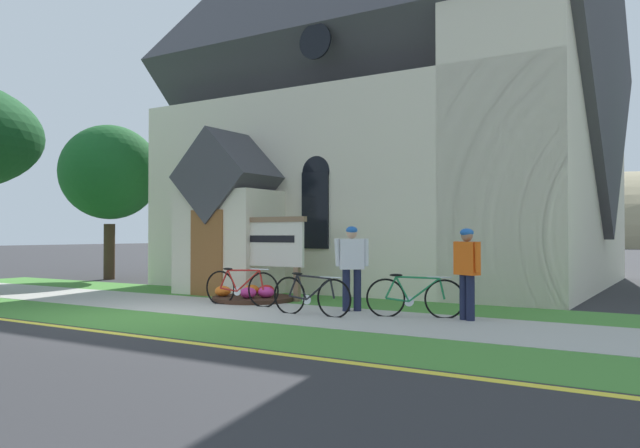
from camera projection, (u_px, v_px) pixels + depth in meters
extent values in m
plane|color=#2B2B2D|center=(272.00, 297.00, 14.70)|extent=(140.00, 140.00, 0.00)
cube|color=#A8A59E|center=(231.00, 308.00, 12.53)|extent=(32.00, 2.57, 0.01)
cube|color=#427F33|center=(146.00, 322.00, 10.61)|extent=(32.00, 1.94, 0.01)
cube|color=#427F33|center=(294.00, 298.00, 14.46)|extent=(24.00, 1.96, 0.01)
cube|color=yellow|center=(91.00, 330.00, 9.66)|extent=(28.00, 0.16, 0.01)
cube|color=beige|center=(403.00, 199.00, 19.84)|extent=(11.79, 10.59, 5.26)
cube|color=#424247|center=(403.00, 71.00, 19.91)|extent=(12.29, 10.78, 10.78)
cube|color=beige|center=(514.00, 45.00, 14.18)|extent=(2.75, 2.75, 11.72)
cube|color=beige|center=(229.00, 242.00, 15.74)|extent=(2.40, 1.60, 2.60)
cube|color=#424247|center=(229.00, 178.00, 15.77)|extent=(2.40, 1.80, 2.40)
cube|color=brown|center=(207.00, 253.00, 15.04)|extent=(1.00, 0.06, 2.10)
cube|color=black|center=(192.00, 213.00, 17.46)|extent=(0.76, 0.06, 1.90)
cone|color=black|center=(192.00, 180.00, 17.48)|extent=(0.80, 0.06, 0.80)
cube|color=black|center=(315.00, 210.00, 15.30)|extent=(0.76, 0.06, 1.90)
cone|color=black|center=(315.00, 172.00, 15.31)|extent=(0.80, 0.06, 0.80)
cylinder|color=black|center=(315.00, 41.00, 15.37)|extent=(0.90, 0.06, 0.90)
cube|color=#7F6047|center=(237.00, 281.00, 14.84)|extent=(0.12, 0.12, 0.77)
cube|color=#7F6047|center=(297.00, 284.00, 13.84)|extent=(0.12, 0.12, 0.77)
cube|color=silver|center=(266.00, 244.00, 14.35)|extent=(2.13, 0.16, 1.02)
cube|color=#7F6047|center=(266.00, 220.00, 14.36)|extent=(2.25, 0.21, 0.12)
cube|color=black|center=(265.00, 239.00, 14.32)|extent=(1.70, 0.08, 0.16)
cylinder|color=#382319|center=(253.00, 299.00, 13.91)|extent=(1.83, 1.83, 0.10)
ellipsoid|color=#CC338C|center=(266.00, 292.00, 13.68)|extent=(0.36, 0.36, 0.24)
ellipsoid|color=red|center=(266.00, 290.00, 14.21)|extent=(0.36, 0.36, 0.24)
ellipsoid|color=orange|center=(251.00, 290.00, 14.26)|extent=(0.36, 0.36, 0.24)
ellipsoid|color=orange|center=(223.00, 291.00, 13.95)|extent=(0.36, 0.36, 0.24)
ellipsoid|color=#CC338C|center=(248.00, 293.00, 13.57)|extent=(0.36, 0.36, 0.24)
torus|color=black|center=(220.00, 288.00, 13.24)|extent=(0.74, 0.10, 0.74)
torus|color=black|center=(263.00, 290.00, 12.76)|extent=(0.74, 0.10, 0.74)
cylinder|color=#A51E19|center=(248.00, 281.00, 12.92)|extent=(0.58, 0.09, 0.49)
cylinder|color=#A51E19|center=(244.00, 270.00, 12.98)|extent=(0.80, 0.10, 0.06)
cylinder|color=#A51E19|center=(232.00, 281.00, 13.10)|extent=(0.27, 0.06, 0.45)
cylinder|color=#A51E19|center=(229.00, 290.00, 13.14)|extent=(0.44, 0.07, 0.09)
cylinder|color=#A51E19|center=(224.00, 279.00, 13.20)|extent=(0.23, 0.06, 0.40)
cylinder|color=#A51E19|center=(261.00, 280.00, 12.78)|extent=(0.12, 0.05, 0.41)
ellipsoid|color=black|center=(228.00, 269.00, 13.16)|extent=(0.25, 0.10, 0.05)
cylinder|color=silver|center=(260.00, 269.00, 12.80)|extent=(0.44, 0.07, 0.03)
cylinder|color=silver|center=(237.00, 291.00, 13.05)|extent=(0.18, 0.04, 0.18)
torus|color=black|center=(289.00, 296.00, 11.69)|extent=(0.72, 0.04, 0.72)
torus|color=black|center=(334.00, 299.00, 11.16)|extent=(0.72, 0.04, 0.72)
cylinder|color=black|center=(318.00, 289.00, 11.34)|extent=(0.54, 0.04, 0.44)
cylinder|color=black|center=(313.00, 277.00, 11.41)|extent=(0.73, 0.04, 0.07)
cylinder|color=black|center=(302.00, 287.00, 11.54)|extent=(0.25, 0.04, 0.46)
cylinder|color=black|center=(298.00, 298.00, 11.58)|extent=(0.40, 0.04, 0.09)
cylinder|color=black|center=(293.00, 285.00, 11.65)|extent=(0.21, 0.04, 0.41)
cylinder|color=black|center=(332.00, 289.00, 11.19)|extent=(0.11, 0.04, 0.37)
ellipsoid|color=black|center=(297.00, 274.00, 11.60)|extent=(0.24, 0.08, 0.05)
cylinder|color=silver|center=(330.00, 277.00, 11.21)|extent=(0.44, 0.03, 0.03)
cylinder|color=silver|center=(307.00, 300.00, 11.48)|extent=(0.18, 0.02, 0.18)
torus|color=black|center=(386.00, 298.00, 11.26)|extent=(0.69, 0.28, 0.72)
torus|color=black|center=(444.00, 299.00, 11.05)|extent=(0.69, 0.28, 0.72)
cylinder|color=#19723F|center=(424.00, 290.00, 11.12)|extent=(0.55, 0.23, 0.45)
cylinder|color=#19723F|center=(418.00, 278.00, 11.15)|extent=(0.74, 0.31, 0.06)
cylinder|color=#19723F|center=(402.00, 289.00, 11.20)|extent=(0.26, 0.13, 0.46)
cylinder|color=#19723F|center=(397.00, 300.00, 11.22)|extent=(0.41, 0.18, 0.09)
cylinder|color=#19723F|center=(391.00, 287.00, 11.24)|extent=(0.22, 0.11, 0.41)
cylinder|color=#19723F|center=(442.00, 289.00, 11.06)|extent=(0.12, 0.08, 0.38)
ellipsoid|color=black|center=(396.00, 275.00, 11.23)|extent=(0.25, 0.16, 0.05)
cylinder|color=silver|center=(440.00, 277.00, 11.07)|extent=(0.42, 0.18, 0.03)
cylinder|color=silver|center=(409.00, 301.00, 11.17)|extent=(0.18, 0.08, 0.18)
cylinder|color=#191E38|center=(464.00, 297.00, 10.83)|extent=(0.15, 0.15, 0.80)
cylinder|color=#191E38|center=(470.00, 298.00, 10.70)|extent=(0.15, 0.15, 0.80)
cube|color=#E55914|center=(467.00, 258.00, 10.78)|extent=(0.49, 0.36, 0.58)
sphere|color=#936B51|center=(467.00, 236.00, 10.78)|extent=(0.21, 0.21, 0.21)
ellipsoid|color=#1E59B2|center=(467.00, 233.00, 10.78)|extent=(0.30, 0.32, 0.14)
cylinder|color=#E55914|center=(457.00, 256.00, 11.02)|extent=(0.09, 0.14, 0.53)
cylinder|color=#E55914|center=(478.00, 257.00, 10.53)|extent=(0.09, 0.12, 0.53)
cylinder|color=#191E38|center=(346.00, 290.00, 12.03)|extent=(0.15, 0.15, 0.82)
cylinder|color=#191E38|center=(357.00, 290.00, 12.06)|extent=(0.15, 0.15, 0.82)
cube|color=silver|center=(352.00, 254.00, 12.06)|extent=(0.49, 0.45, 0.60)
sphere|color=tan|center=(352.00, 233.00, 12.06)|extent=(0.21, 0.21, 0.21)
ellipsoid|color=#1E59B2|center=(352.00, 230.00, 12.06)|extent=(0.34, 0.35, 0.15)
cylinder|color=silver|center=(337.00, 252.00, 12.06)|extent=(0.09, 0.15, 0.55)
cylinder|color=silver|center=(366.00, 252.00, 12.05)|extent=(0.09, 0.10, 0.54)
cylinder|color=#3D2D1E|center=(109.00, 252.00, 20.62)|extent=(0.37, 0.37, 1.85)
ellipsoid|color=#195623|center=(110.00, 172.00, 20.66)|extent=(3.27, 3.27, 3.14)
ellipsoid|color=#847A5B|center=(593.00, 245.00, 85.09)|extent=(93.52, 46.08, 19.55)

